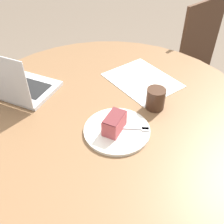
% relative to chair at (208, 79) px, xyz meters
% --- Properties ---
extents(ground_plane, '(12.00, 12.00, 0.00)m').
position_rel_chair_xyz_m(ground_plane, '(0.29, 0.88, -0.49)').
color(ground_plane, '#6B5B4C').
extents(dining_table, '(1.27, 1.27, 0.77)m').
position_rel_chair_xyz_m(dining_table, '(0.29, 0.88, 0.14)').
color(dining_table, brown).
rests_on(dining_table, ground_plane).
extents(chair, '(0.55, 0.55, 0.98)m').
position_rel_chair_xyz_m(chair, '(0.00, 0.00, 0.00)').
color(chair, '#472D1E').
rests_on(chair, ground_plane).
extents(paper_document, '(0.40, 0.37, 0.00)m').
position_rel_chair_xyz_m(paper_document, '(0.24, 0.62, 0.28)').
color(paper_document, white).
rests_on(paper_document, dining_table).
extents(plate, '(0.25, 0.25, 0.01)m').
position_rel_chair_xyz_m(plate, '(0.20, 0.98, 0.29)').
color(plate, silver).
rests_on(plate, dining_table).
extents(cake_slice, '(0.06, 0.10, 0.07)m').
position_rel_chair_xyz_m(cake_slice, '(0.20, 0.99, 0.33)').
color(cake_slice, '#B74C51').
rests_on(cake_slice, plate).
extents(fork, '(0.17, 0.09, 0.00)m').
position_rel_chair_xyz_m(fork, '(0.15, 0.95, 0.30)').
color(fork, silver).
rests_on(fork, plate).
extents(coffee_glass, '(0.08, 0.08, 0.09)m').
position_rel_chair_xyz_m(coffee_glass, '(0.12, 0.78, 0.33)').
color(coffee_glass, '#3D2619').
rests_on(coffee_glass, dining_table).
extents(laptop, '(0.31, 0.24, 0.23)m').
position_rel_chair_xyz_m(laptop, '(0.70, 0.96, 0.32)').
color(laptop, silver).
rests_on(laptop, dining_table).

